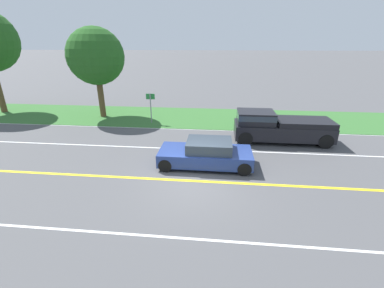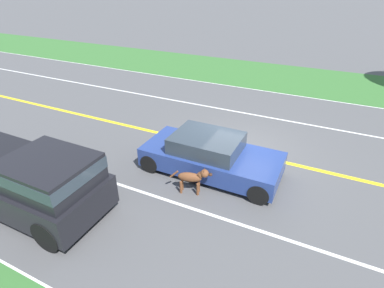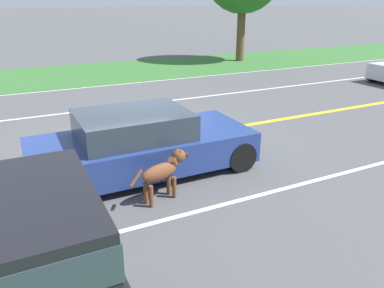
# 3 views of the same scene
# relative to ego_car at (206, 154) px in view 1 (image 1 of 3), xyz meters

# --- Properties ---
(ground_plane) EXTENTS (400.00, 400.00, 0.00)m
(ground_plane) POSITION_rel_ego_car_xyz_m (-1.60, 0.44, -0.60)
(ground_plane) COLOR #4C4C4F
(centre_divider_line) EXTENTS (0.18, 160.00, 0.01)m
(centre_divider_line) POSITION_rel_ego_car_xyz_m (-1.60, 0.44, -0.60)
(centre_divider_line) COLOR yellow
(centre_divider_line) RESTS_ON ground
(lane_edge_line_right) EXTENTS (0.14, 160.00, 0.01)m
(lane_edge_line_right) POSITION_rel_ego_car_xyz_m (5.40, 0.44, -0.60)
(lane_edge_line_right) COLOR white
(lane_edge_line_right) RESTS_ON ground
(lane_dash_same_dir) EXTENTS (0.10, 160.00, 0.01)m
(lane_dash_same_dir) POSITION_rel_ego_car_xyz_m (1.90, 0.44, -0.60)
(lane_dash_same_dir) COLOR white
(lane_dash_same_dir) RESTS_ON ground
(lane_dash_oncoming) EXTENTS (0.10, 160.00, 0.01)m
(lane_dash_oncoming) POSITION_rel_ego_car_xyz_m (-5.10, 0.44, -0.60)
(lane_dash_oncoming) COLOR white
(lane_dash_oncoming) RESTS_ON ground
(grass_verge_right) EXTENTS (6.00, 160.00, 0.03)m
(grass_verge_right) POSITION_rel_ego_car_xyz_m (8.40, 0.44, -0.59)
(grass_verge_right) COLOR #33662D
(grass_verge_right) RESTS_ON ground
(ego_car) EXTENTS (1.94, 4.39, 1.28)m
(ego_car) POSITION_rel_ego_car_xyz_m (0.00, 0.00, 0.00)
(ego_car) COLOR navy
(ego_car) RESTS_ON ground
(dog) EXTENTS (0.46, 1.23, 0.88)m
(dog) POSITION_rel_ego_car_xyz_m (1.25, -0.01, -0.06)
(dog) COLOR brown
(dog) RESTS_ON ground
(pickup_truck) EXTENTS (2.00, 5.59, 1.81)m
(pickup_truck) POSITION_rel_ego_car_xyz_m (3.70, -4.08, 0.32)
(pickup_truck) COLOR black
(pickup_truck) RESTS_ON ground
(roadside_tree_right_near) EXTENTS (4.18, 4.18, 6.70)m
(roadside_tree_right_near) POSITION_rel_ego_car_xyz_m (7.97, 8.68, 3.98)
(roadside_tree_right_near) COLOR brown
(roadside_tree_right_near) RESTS_ON ground
(street_sign) EXTENTS (0.11, 0.64, 2.21)m
(street_sign) POSITION_rel_ego_car_xyz_m (6.65, 4.38, 0.80)
(street_sign) COLOR gray
(street_sign) RESTS_ON ground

